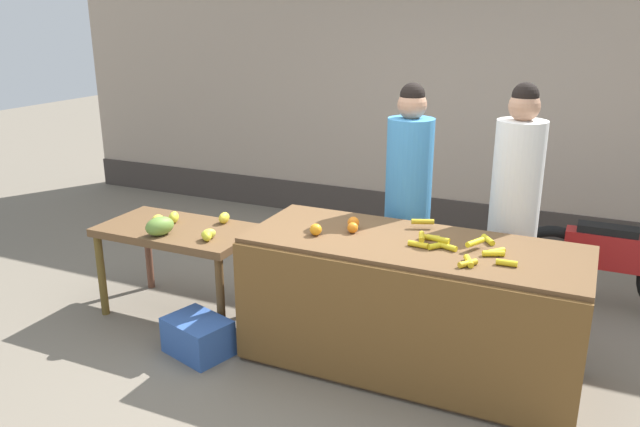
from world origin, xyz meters
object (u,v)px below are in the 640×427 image
object	(u,v)px
produce_sack	(319,265)
vendor_woman_blue_shirt	(408,205)
vendor_woman_white_shirt	(514,214)
parked_motorcycle	(616,264)
produce_crate	(198,336)

from	to	relation	value
produce_sack	vendor_woman_blue_shirt	bearing A→B (deg)	-6.23
vendor_woman_blue_shirt	vendor_woman_white_shirt	xyz separation A→B (m)	(0.76, 0.04, 0.02)
produce_sack	vendor_woman_white_shirt	bearing A→B (deg)	-1.61
vendor_woman_blue_shirt	vendor_woman_white_shirt	size ratio (longest dim) A/B	0.98
produce_sack	parked_motorcycle	bearing A→B (deg)	17.47
parked_motorcycle	produce_crate	size ratio (longest dim) A/B	3.64
vendor_woman_blue_shirt	parked_motorcycle	bearing A→B (deg)	28.05
vendor_woman_white_shirt	parked_motorcycle	bearing A→B (deg)	45.95
produce_crate	vendor_woman_blue_shirt	bearing A→B (deg)	44.98
vendor_woman_blue_shirt	parked_motorcycle	size ratio (longest dim) A/B	1.14
produce_sack	produce_crate	bearing A→B (deg)	-107.00
parked_motorcycle	produce_crate	distance (m)	3.26
parked_motorcycle	produce_sack	bearing A→B (deg)	-162.53
produce_crate	produce_sack	distance (m)	1.28
vendor_woman_white_shirt	produce_crate	bearing A→B (deg)	-148.16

